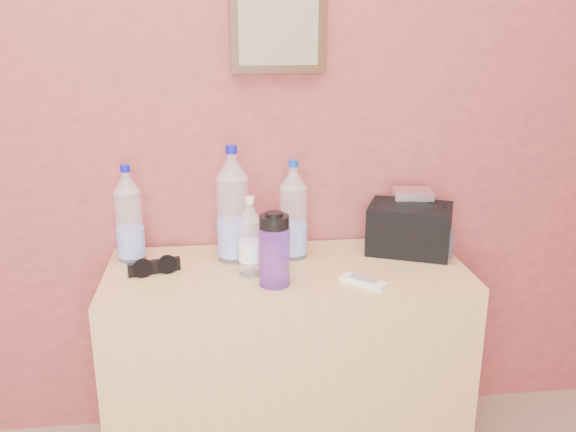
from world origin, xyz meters
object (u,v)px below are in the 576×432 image
Objects in this scene: pet_large_b at (233,210)px; foil_packet at (413,194)px; ac_remote at (363,282)px; toiletry_bag at (410,225)px; pet_large_a at (129,219)px; pet_small at (250,241)px; dresser at (287,366)px; sunglasses at (154,267)px; nalgene_bottle at (274,250)px; pet_large_c at (293,215)px.

foil_packet is (0.59, 0.03, 0.03)m from pet_large_b.
ac_remote is 0.52× the size of toiletry_bag.
pet_large_b is at bearing -177.56° from foil_packet.
pet_small is (0.37, -0.16, -0.03)m from pet_large_a.
foil_packet reaches higher than toiletry_bag.
dresser is 7.00× the size of sunglasses.
pet_large_b reaches higher than toiletry_bag.
pet_small reaches higher than nalgene_bottle.
toiletry_bag is at bearing 0.72° from pet_large_c.
nalgene_bottle is 1.38× the size of sunglasses.
foil_packet is (0.84, 0.11, 0.17)m from sunglasses.
ac_remote is (0.21, -0.16, 0.36)m from dresser.
pet_large_a reaches higher than pet_small.
pet_small reaches higher than ac_remote.
sunglasses is 0.63m from ac_remote.
pet_large_b is 1.41× the size of toiletry_bag.
pet_small is 1.78× the size of ac_remote.
sunglasses is 1.28× the size of foil_packet.
pet_large_b reaches higher than pet_large_c.
pet_large_c is (0.19, -0.00, -0.02)m from pet_large_b.
pet_large_a is 0.91m from toiletry_bag.
dresser is 0.70m from foil_packet.
pet_large_a is 0.33m from pet_large_b.
pet_large_b reaches higher than nalgene_bottle.
pet_large_c reaches higher than ac_remote.
pet_large_b is 0.19m from pet_large_c.
nalgene_bottle is 0.83× the size of toiletry_bag.
pet_large_a reaches higher than foil_packet.
sunglasses is (-0.29, 0.04, -0.09)m from pet_small.
nalgene_bottle is at bearing -53.93° from pet_small.
toiletry_bag is at bearing 12.78° from dresser.
pet_small is at bearing -24.79° from sunglasses.
pet_small is at bearing -70.39° from pet_large_b.
pet_small is at bearing -164.20° from foil_packet.
nalgene_bottle is (0.44, -0.25, -0.03)m from pet_large_a.
ac_remote is (0.32, -0.12, -0.10)m from pet_small.
sunglasses is at bearing -160.22° from pet_large_b.
foil_packet is at bearing 15.80° from pet_small.
toiletry_bag reaches higher than sunglasses.
sunglasses is at bearing -56.67° from pet_large_a.
pet_small is at bearing -23.66° from pet_large_a.
foil_packet is (0.23, 0.28, 0.18)m from ac_remote.
pet_small is (0.05, -0.13, -0.06)m from pet_large_b.
sunglasses is at bearing 179.64° from dresser.
nalgene_bottle is (0.06, -0.09, 0.00)m from pet_small.
pet_large_c is 1.22× the size of toiletry_bag.
ac_remote reaches higher than dresser.
foil_packet reaches higher than sunglasses.
pet_large_a is 0.92m from foil_packet.
pet_large_a is 0.84× the size of pet_large_b.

